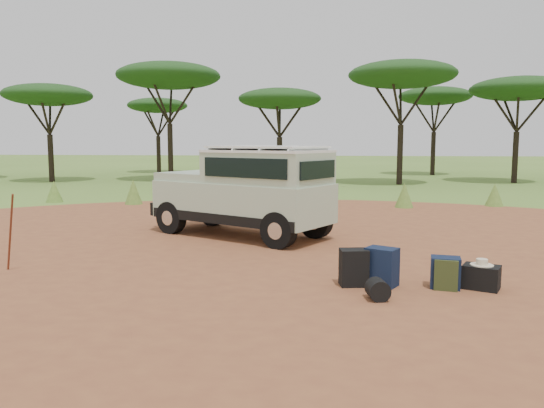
# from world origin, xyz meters

# --- Properties ---
(ground) EXTENTS (140.00, 140.00, 0.00)m
(ground) POSITION_xyz_m (0.00, 0.00, 0.00)
(ground) COLOR #54782A
(ground) RESTS_ON ground
(dirt_clearing) EXTENTS (23.00, 23.00, 0.01)m
(dirt_clearing) POSITION_xyz_m (0.00, 0.00, 0.00)
(dirt_clearing) COLOR brown
(dirt_clearing) RESTS_ON ground
(grass_fringe) EXTENTS (36.60, 1.60, 0.90)m
(grass_fringe) POSITION_xyz_m (0.12, 8.67, 0.40)
(grass_fringe) COLOR #54782A
(grass_fringe) RESTS_ON ground
(acacia_treeline) EXTENTS (46.70, 13.20, 6.26)m
(acacia_treeline) POSITION_xyz_m (0.75, 19.81, 4.87)
(acacia_treeline) COLOR black
(acacia_treeline) RESTS_ON ground
(safari_vehicle) EXTENTS (4.40, 3.44, 2.03)m
(safari_vehicle) POSITION_xyz_m (-1.22, 2.71, 0.98)
(safari_vehicle) COLOR #A9BCA0
(safari_vehicle) RESTS_ON ground
(walking_staff) EXTENTS (0.40, 0.35, 1.31)m
(walking_staff) POSITION_xyz_m (-4.50, -0.98, 0.65)
(walking_staff) COLOR brown
(walking_staff) RESTS_ON ground
(backpack_black) EXTENTS (0.45, 0.36, 0.55)m
(backpack_black) POSITION_xyz_m (1.01, -1.18, 0.28)
(backpack_black) COLOR black
(backpack_black) RESTS_ON ground
(backpack_navy) EXTENTS (0.54, 0.49, 0.58)m
(backpack_navy) POSITION_xyz_m (1.42, -1.14, 0.29)
(backpack_navy) COLOR #121F3B
(backpack_navy) RESTS_ON ground
(backpack_olive) EXTENTS (0.37, 0.30, 0.45)m
(backpack_olive) POSITION_xyz_m (2.32, -1.24, 0.23)
(backpack_olive) COLOR #2E3D1C
(backpack_olive) RESTS_ON ground
(duffel_navy) EXTENTS (0.46, 0.37, 0.46)m
(duffel_navy) POSITION_xyz_m (2.33, -1.16, 0.23)
(duffel_navy) COLOR #121F3B
(duffel_navy) RESTS_ON ground
(hard_case) EXTENTS (0.60, 0.52, 0.35)m
(hard_case) POSITION_xyz_m (2.84, -1.15, 0.18)
(hard_case) COLOR black
(hard_case) RESTS_ON ground
(stuff_sack) EXTENTS (0.34, 0.34, 0.29)m
(stuff_sack) POSITION_xyz_m (1.30, -1.86, 0.15)
(stuff_sack) COLOR black
(stuff_sack) RESTS_ON ground
(safari_hat) EXTENTS (0.33, 0.33, 0.10)m
(safari_hat) POSITION_xyz_m (2.84, -1.15, 0.39)
(safari_hat) COLOR beige
(safari_hat) RESTS_ON hard_case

